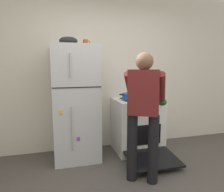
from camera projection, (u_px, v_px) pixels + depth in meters
The scene contains 8 objects.
kitchen_wall_back at pixel (102, 71), 3.56m from camera, with size 6.00×0.10×2.70m, color silver.
refrigerator at pixel (76, 103), 3.13m from camera, with size 0.68×0.72×1.75m.
stove_range at pixel (138, 126), 3.45m from camera, with size 0.76×1.21×0.89m.
person_cook at pixel (144, 106), 2.47m from camera, with size 0.66×0.71×1.60m.
red_pot at pixel (130, 97), 3.30m from camera, with size 0.35×0.25×0.11m.
coffee_mug at pixel (86, 43), 3.10m from camera, with size 0.11×0.08×0.10m.
pepper_mill at pixel (149, 92), 3.66m from camera, with size 0.05×0.05×0.15m, color brown.
mixing_bowl at pixel (68, 41), 2.98m from camera, with size 0.27×0.27×0.12m, color black.
Camera 1 is at (-0.80, -1.55, 1.44)m, focal length 32.58 mm.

